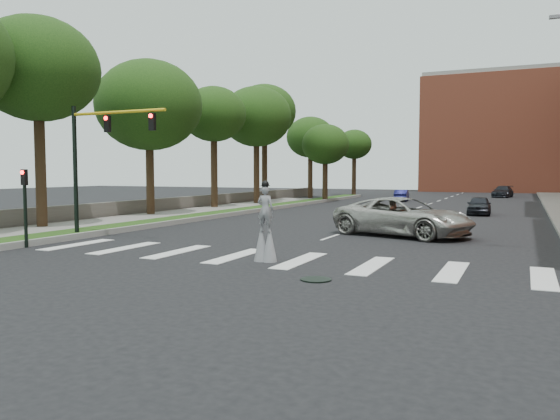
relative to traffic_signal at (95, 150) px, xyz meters
The scene contains 22 objects.
ground_plane 11.04m from the traffic_signal, 17.05° to the right, with size 160.00×160.00×0.00m, color black.
grass_median 17.56m from the traffic_signal, 95.77° to the left, with size 2.00×60.00×0.25m, color #1D3D11.
median_curb 17.48m from the traffic_signal, 92.25° to the left, with size 0.20×60.00×0.28m, color gray.
sidewalk_left 9.37m from the traffic_signal, 123.98° to the left, with size 4.00×60.00×0.18m, color slate.
stone_wall 20.64m from the traffic_signal, 110.80° to the left, with size 0.50×56.00×1.10m, color #504B45.
manhole 14.33m from the traffic_signal, 21.36° to the right, with size 0.90×0.90×0.04m, color black.
building_backdrop 76.80m from the traffic_signal, 78.12° to the left, with size 26.00×14.00×18.00m, color #C0583C.
traffic_signal is the anchor object (origin of this frame).
secondary_signal 4.17m from the traffic_signal, 98.43° to the right, with size 0.25×0.21×3.23m.
stilt_performer 10.80m from the traffic_signal, 14.60° to the right, with size 0.84×0.53×2.82m.
suv_crossing 14.96m from the traffic_signal, 28.43° to the left, with size 3.12×6.77×1.88m, color #AAA8A1.
car_near 27.45m from the traffic_signal, 56.07° to the left, with size 1.61×3.99×1.36m, color black.
car_mid 39.48m from the traffic_signal, 80.90° to the left, with size 1.30×3.73×1.23m, color #171952.
car_far 55.15m from the traffic_signal, 73.38° to the left, with size 1.98×4.86×1.41m, color black.
tree_1 7.36m from the traffic_signal, 160.97° to the left, with size 6.50×6.50×11.34m.
tree_2 13.34m from the traffic_signal, 116.50° to the left, with size 7.36×7.36×10.86m.
tree_3 20.92m from the traffic_signal, 105.64° to the left, with size 5.39×5.39×10.20m.
tree_4 31.29m from the traffic_signal, 101.08° to the left, with size 6.40×6.40×11.91m.
tree_5 42.04m from the traffic_signal, 97.28° to the left, with size 5.73×5.73×9.69m.
tree_6 34.57m from the traffic_signal, 91.54° to the left, with size 4.93×4.93×8.10m.
tree_7 50.32m from the traffic_signal, 92.78° to the left, with size 4.56×4.56×8.68m.
tree_8 27.31m from the traffic_signal, 100.59° to the left, with size 6.63×6.63×11.11m.
Camera 1 is at (8.42, -16.59, 3.12)m, focal length 35.00 mm.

